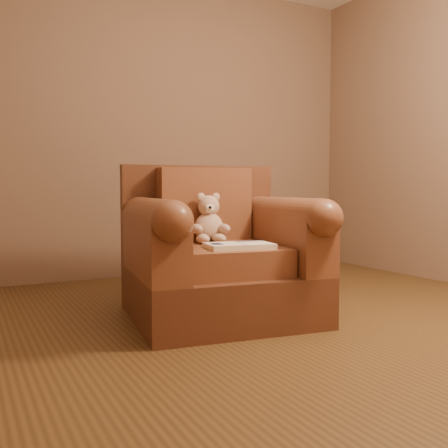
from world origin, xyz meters
name	(u,v)px	position (x,y,z in m)	size (l,w,h in m)	color
floor	(281,326)	(0.00, 0.00, 0.00)	(4.00, 4.00, 0.00)	brown
room	(284,18)	(0.00, 0.00, 1.71)	(4.02, 4.02, 2.71)	#7B5F4C
armchair	(217,257)	(-0.21, 0.39, 0.36)	(1.17, 1.13, 0.94)	#562F1C
teddy_bear	(209,223)	(-0.22, 0.48, 0.57)	(0.23, 0.27, 0.32)	tan
guidebook	(239,246)	(-0.21, 0.11, 0.46)	(0.40, 0.28, 0.03)	beige
side_table	(276,250)	(0.62, 0.99, 0.30)	(0.39, 0.39, 0.55)	gold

